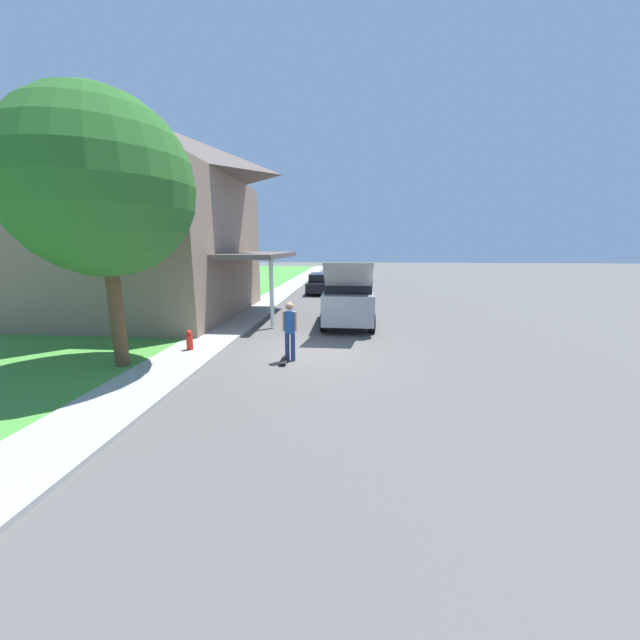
{
  "coord_description": "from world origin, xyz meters",
  "views": [
    {
      "loc": [
        1.35,
        -10.58,
        3.33
      ],
      "look_at": [
        0.32,
        0.9,
        0.9
      ],
      "focal_mm": 20.0,
      "sensor_mm": 36.0,
      "label": 1
    }
  ],
  "objects_px": {
    "car_down_street": "(321,283)",
    "skateboarder": "(290,328)",
    "skateboard": "(285,360)",
    "suv_parked": "(348,297)",
    "fire_hydrant": "(190,340)",
    "lawn_tree_near": "(101,186)"
  },
  "relations": [
    {
      "from": "car_down_street",
      "to": "skateboard",
      "type": "relative_size",
      "value": 5.73
    },
    {
      "from": "lawn_tree_near",
      "to": "fire_hydrant",
      "type": "distance_m",
      "value": 4.78
    },
    {
      "from": "lawn_tree_near",
      "to": "skateboard",
      "type": "distance_m",
      "value": 6.46
    },
    {
      "from": "lawn_tree_near",
      "to": "car_down_street",
      "type": "height_order",
      "value": "lawn_tree_near"
    },
    {
      "from": "suv_parked",
      "to": "car_down_street",
      "type": "bearing_deg",
      "value": 101.45
    },
    {
      "from": "skateboarder",
      "to": "skateboard",
      "type": "xyz_separation_m",
      "value": [
        -0.14,
        -0.18,
        -0.89
      ]
    },
    {
      "from": "lawn_tree_near",
      "to": "suv_parked",
      "type": "height_order",
      "value": "lawn_tree_near"
    },
    {
      "from": "skateboard",
      "to": "suv_parked",
      "type": "bearing_deg",
      "value": 71.65
    },
    {
      "from": "suv_parked",
      "to": "skateboard",
      "type": "distance_m",
      "value": 5.7
    },
    {
      "from": "car_down_street",
      "to": "fire_hydrant",
      "type": "height_order",
      "value": "car_down_street"
    },
    {
      "from": "suv_parked",
      "to": "skateboarder",
      "type": "relative_size",
      "value": 3.1
    },
    {
      "from": "lawn_tree_near",
      "to": "skateboard",
      "type": "relative_size",
      "value": 9.07
    },
    {
      "from": "car_down_street",
      "to": "skateboarder",
      "type": "xyz_separation_m",
      "value": [
        0.41,
        -15.18,
        0.3
      ]
    },
    {
      "from": "lawn_tree_near",
      "to": "suv_parked",
      "type": "relative_size",
      "value": 1.29
    },
    {
      "from": "car_down_street",
      "to": "suv_parked",
      "type": "bearing_deg",
      "value": -78.55
    },
    {
      "from": "skateboard",
      "to": "fire_hydrant",
      "type": "height_order",
      "value": "fire_hydrant"
    },
    {
      "from": "car_down_street",
      "to": "skateboard",
      "type": "bearing_deg",
      "value": -88.98
    },
    {
      "from": "car_down_street",
      "to": "lawn_tree_near",
      "type": "bearing_deg",
      "value": -104.2
    },
    {
      "from": "car_down_street",
      "to": "fire_hydrant",
      "type": "xyz_separation_m",
      "value": [
        -2.87,
        -14.67,
        -0.26
      ]
    },
    {
      "from": "suv_parked",
      "to": "lawn_tree_near",
      "type": "bearing_deg",
      "value": -134.88
    },
    {
      "from": "skateboarder",
      "to": "car_down_street",
      "type": "bearing_deg",
      "value": 91.56
    },
    {
      "from": "lawn_tree_near",
      "to": "skateboard",
      "type": "bearing_deg",
      "value": 10.97
    }
  ]
}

